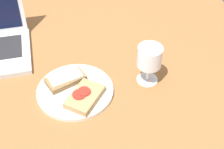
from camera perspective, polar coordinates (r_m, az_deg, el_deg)
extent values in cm
cube|color=brown|center=(98.11, -6.23, -3.76)|extent=(140.00, 140.00, 3.00)
cylinder|color=silver|center=(96.37, -6.72, -3.09)|extent=(23.51, 23.51, 1.20)
cube|color=brown|center=(98.30, -8.49, -0.89)|extent=(13.33, 10.25, 1.89)
cube|color=#F4EAB7|center=(97.42, -8.57, -0.35)|extent=(11.15, 8.06, 0.70)
cube|color=#A88456|center=(92.35, -4.98, -4.08)|extent=(13.58, 14.14, 2.01)
cylinder|color=red|center=(91.43, -5.82, -3.63)|extent=(4.03, 4.03, 0.49)
cylinder|color=red|center=(91.97, -5.14, -3.13)|extent=(3.83, 3.83, 0.66)
cylinder|color=white|center=(100.72, 6.42, -0.85)|extent=(6.78, 6.78, 0.40)
cylinder|color=white|center=(98.50, 6.56, 0.50)|extent=(0.96, 0.96, 6.10)
cylinder|color=white|center=(94.33, 6.87, 3.34)|extent=(7.57, 7.57, 6.61)
cylinder|color=white|center=(94.89, 6.82, 2.93)|extent=(6.96, 6.96, 4.85)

